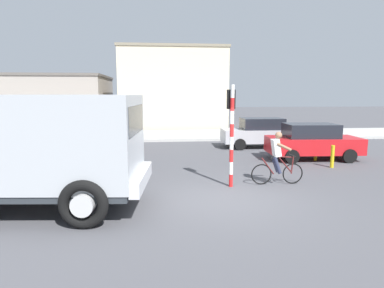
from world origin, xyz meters
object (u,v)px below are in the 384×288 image
(truck_foreground, at_px, (34,145))
(cyclist, at_px, (277,158))
(bollard_near, at_px, (332,157))
(car_white_mid, at_px, (312,141))
(car_red_near, at_px, (78,135))
(bollard_far, at_px, (316,150))
(traffic_light_pole, at_px, (231,122))
(car_far_side, at_px, (260,132))

(truck_foreground, relative_size, cyclist, 3.25)
(cyclist, height_order, bollard_near, cyclist)
(car_white_mid, bearing_deg, car_red_near, 164.18)
(car_white_mid, bearing_deg, bollard_far, -81.06)
(traffic_light_pole, bearing_deg, car_red_near, 132.57)
(car_red_near, xyz_separation_m, bollard_far, (10.96, -3.37, -0.37))
(truck_foreground, relative_size, bollard_far, 6.24)
(car_far_side, relative_size, bollard_near, 4.47)
(car_far_side, bearing_deg, traffic_light_pole, -113.65)
(cyclist, distance_m, bollard_near, 3.72)
(truck_foreground, height_order, car_far_side, truck_foreground)
(traffic_light_pole, xyz_separation_m, car_far_side, (3.21, 7.32, -1.25))
(traffic_light_pole, bearing_deg, truck_foreground, -163.69)
(traffic_light_pole, distance_m, car_white_mid, 6.08)
(cyclist, distance_m, bollard_far, 4.66)
(car_white_mid, bearing_deg, truck_foreground, -151.35)
(traffic_light_pole, xyz_separation_m, car_red_near, (-6.37, 6.94, -1.25))
(traffic_light_pole, distance_m, bollard_near, 5.32)
(car_red_near, bearing_deg, traffic_light_pole, -47.43)
(traffic_light_pole, distance_m, bollard_far, 6.03)
(car_red_near, bearing_deg, cyclist, -40.99)
(car_white_mid, height_order, bollard_far, car_white_mid)
(car_red_near, bearing_deg, car_far_side, 2.30)
(bollard_far, bearing_deg, cyclist, -130.95)
(cyclist, bearing_deg, bollard_near, 34.69)
(car_far_side, xyz_separation_m, bollard_far, (1.38, -3.76, -0.37))
(truck_foreground, xyz_separation_m, car_white_mid, (9.90, 5.41, -0.85))
(cyclist, height_order, bollard_far, cyclist)
(bollard_near, bearing_deg, cyclist, -145.31)
(bollard_near, xyz_separation_m, bollard_far, (0.00, 1.40, 0.00))
(traffic_light_pole, relative_size, bollard_near, 3.56)
(truck_foreground, distance_m, car_far_side, 12.37)
(bollard_near, height_order, bollard_far, same)
(cyclist, height_order, car_far_side, cyclist)
(truck_foreground, xyz_separation_m, car_red_near, (-1.01, 8.50, -0.85))
(traffic_light_pole, bearing_deg, car_far_side, 66.35)
(bollard_far, bearing_deg, car_far_side, 110.20)
(bollard_near, bearing_deg, car_far_side, 105.01)
(cyclist, height_order, car_red_near, cyclist)
(car_white_mid, xyz_separation_m, car_far_side, (-1.34, 3.48, 0.00))
(traffic_light_pole, height_order, car_far_side, traffic_light_pole)
(car_white_mid, bearing_deg, traffic_light_pole, -139.78)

